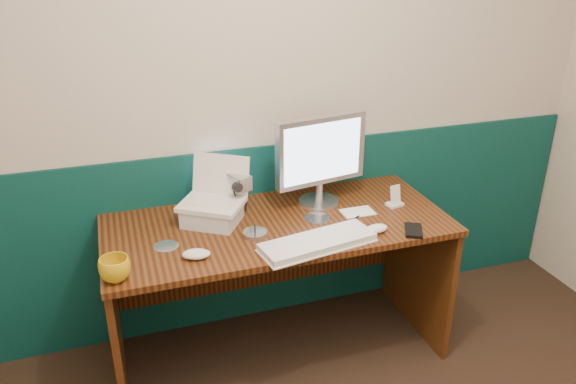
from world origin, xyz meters
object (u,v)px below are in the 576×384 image
object	(u,v)px
laptop	(210,183)
camcorder	(240,196)
monitor	(320,159)
mug	(115,269)
keyboard	(318,243)
desk	(278,290)

from	to	relation	value
laptop	camcorder	size ratio (longest dim) A/B	1.48
laptop	monitor	world-z (taller)	monitor
mug	camcorder	bearing A→B (deg)	34.44
camcorder	mug	bearing A→B (deg)	-167.71
keyboard	mug	bearing A→B (deg)	170.31
keyboard	camcorder	size ratio (longest dim) A/B	2.69
keyboard	monitor	bearing A→B (deg)	58.48
laptop	keyboard	bearing A→B (deg)	-9.48
keyboard	desk	bearing A→B (deg)	100.47
laptop	keyboard	distance (m)	0.56
camcorder	laptop	bearing A→B (deg)	176.85
monitor	keyboard	size ratio (longest dim) A/B	0.93
mug	camcorder	xyz separation A→B (m)	(0.60, 0.41, 0.05)
desk	camcorder	world-z (taller)	camcorder
laptop	camcorder	bearing A→B (deg)	52.36
desk	keyboard	xyz separation A→B (m)	(0.10, -0.26, 0.39)
laptop	mug	distance (m)	0.60
monitor	laptop	bearing A→B (deg)	174.62
laptop	mug	size ratio (longest dim) A/B	2.28
camcorder	monitor	bearing A→B (deg)	-23.46
desk	monitor	world-z (taller)	monitor
monitor	mug	distance (m)	1.09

